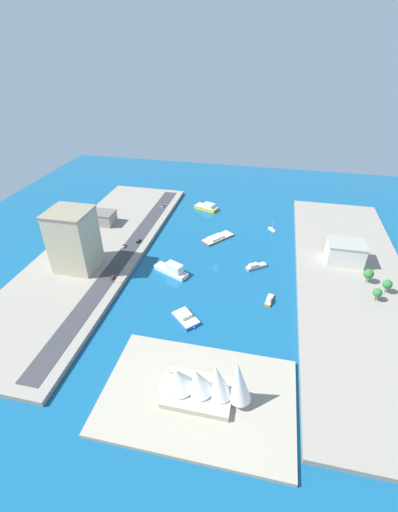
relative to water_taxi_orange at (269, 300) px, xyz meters
name	(u,v)px	position (x,y,z in m)	size (l,w,h in m)	color
ground_plane	(216,267)	(37.36, -28.82, -1.25)	(440.00, 440.00, 0.00)	#145684
quay_west	(353,282)	(-51.32, -28.82, 0.21)	(70.00, 240.00, 2.93)	gray
quay_east	(96,251)	(126.03, -28.82, 0.21)	(70.00, 240.00, 2.93)	gray
peninsula_point	(198,396)	(27.35, 72.33, -0.25)	(83.34, 55.26, 2.00)	#A89E89
road_strip	(126,252)	(102.49, -28.82, 1.75)	(11.67, 228.00, 0.15)	#38383D
water_taxi_orange	(269,300)	(0.00, 0.00, 0.00)	(5.23, 12.33, 3.58)	orange
barge_flat_brown	(217,238)	(42.96, -67.06, -0.20)	(23.99, 26.66, 2.80)	brown
ferry_white_commuter	(172,270)	(64.52, -15.11, 1.91)	(26.35, 16.71, 8.38)	silver
ferry_yellow_fast	(207,207)	(61.60, -118.22, 1.08)	(23.34, 15.42, 6.07)	yellow
sailboat_small_white	(272,229)	(2.03, -90.56, -0.48)	(6.75, 7.90, 9.66)	white
yacht_sleek_gray	(256,266)	(10.49, -33.56, 0.17)	(14.73, 12.00, 3.75)	#999EA3
catamaran_blue	(185,318)	(44.89, 25.84, 0.16)	(18.37, 18.05, 4.04)	blue
office_block_beige	(74,240)	(126.42, -6.16, 22.03)	(26.26, 25.00, 40.66)	#C6B793
hotel_broad_white	(345,252)	(-47.35, -50.18, 9.06)	(24.52, 18.49, 14.72)	silver
carpark_squat_concrete	(98,217)	(142.61, -67.47, 6.77)	(28.56, 15.36, 10.13)	gray
pickup_red	(112,278)	(98.88, 2.48, 2.60)	(2.05, 4.48, 1.59)	black
suv_black	(139,241)	(99.02, -44.72, 2.66)	(1.92, 5.26, 1.74)	black
van_white	(163,206)	(100.33, -109.15, 2.62)	(1.89, 4.89, 1.62)	black
sedan_silver	(124,246)	(106.90, -36.00, 2.59)	(2.08, 5.26, 1.55)	black
traffic_light_waterfront	(114,277)	(95.75, 6.39, 6.01)	(0.36, 0.36, 6.50)	black
opera_landmark	(200,382)	(26.35, 72.33, 9.33)	(42.18, 20.07, 25.09)	#BCAD93
park_tree_cluster	(377,282)	(-62.00, -21.24, 7.71)	(14.96, 23.22, 9.44)	brown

